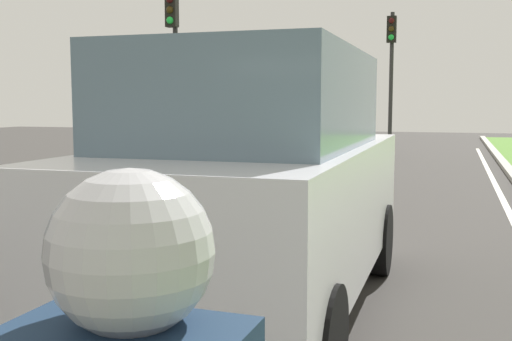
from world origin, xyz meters
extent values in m
plane|color=#383533|center=(0.00, 14.00, 0.00)|extent=(60.00, 60.00, 0.00)
cube|color=silver|center=(-0.70, 14.00, 0.00)|extent=(0.12, 32.00, 0.01)
cube|color=silver|center=(3.60, 14.00, 0.00)|extent=(0.12, 32.00, 0.01)
cube|color=silver|center=(1.06, 8.55, 0.93)|extent=(1.90, 4.50, 1.10)
cube|color=slate|center=(1.06, 8.40, 1.88)|extent=(1.70, 2.70, 0.80)
cylinder|color=black|center=(0.19, 10.08, 0.38)|extent=(0.22, 0.76, 0.76)
cylinder|color=black|center=(1.93, 10.08, 0.38)|extent=(0.22, 0.76, 0.76)
cylinder|color=black|center=(0.18, 7.02, 0.38)|extent=(0.22, 0.76, 0.76)
cylinder|color=black|center=(-1.45, 8.45, 0.32)|extent=(0.24, 0.65, 0.64)
sphere|color=#B2B2B7|center=(2.16, 4.36, 1.60)|extent=(0.28, 0.28, 0.28)
cylinder|color=#2D2D2D|center=(-4.87, 19.48, 2.54)|extent=(0.14, 0.14, 5.08)
cube|color=black|center=(-4.87, 19.28, 4.38)|extent=(0.32, 0.24, 0.90)
sphere|color=#382B0C|center=(-4.87, 19.15, 4.38)|extent=(0.20, 0.20, 0.20)
sphere|color=green|center=(-4.87, 19.15, 4.10)|extent=(0.20, 0.20, 0.20)
cylinder|color=#2D2D2D|center=(0.49, 25.77, 2.50)|extent=(0.14, 0.14, 4.99)
cube|color=black|center=(0.49, 25.57, 4.38)|extent=(0.32, 0.24, 0.90)
sphere|color=#3F0F0F|center=(0.49, 25.44, 4.66)|extent=(0.20, 0.20, 0.20)
sphere|color=#382B0C|center=(0.49, 25.44, 4.38)|extent=(0.20, 0.20, 0.20)
sphere|color=green|center=(0.49, 25.44, 4.10)|extent=(0.20, 0.20, 0.20)
camera|label=1|loc=(2.66, 3.48, 1.84)|focal=43.18mm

